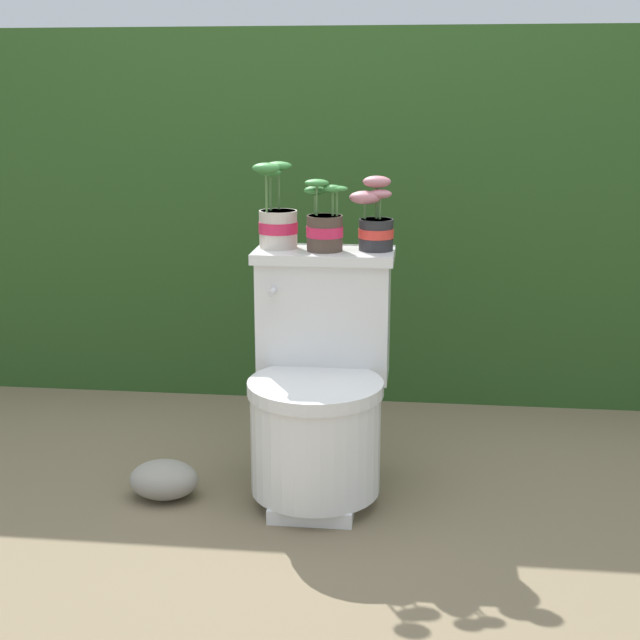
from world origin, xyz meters
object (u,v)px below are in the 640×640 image
at_px(potted_plant_middle, 375,222).
at_px(garden_stone, 164,480).
at_px(toilet, 319,389).
at_px(potted_plant_midleft, 324,226).
at_px(potted_plant_left, 277,219).

relative_size(potted_plant_middle, garden_stone, 1.07).
distance_m(toilet, potted_plant_middle, 0.51).
relative_size(potted_plant_midleft, garden_stone, 1.03).
xyz_separation_m(potted_plant_left, potted_plant_middle, (0.29, -0.01, -0.00)).
bearing_deg(potted_plant_left, garden_stone, -138.76).
bearing_deg(garden_stone, potted_plant_middle, 23.62).
xyz_separation_m(potted_plant_left, garden_stone, (-0.30, -0.26, -0.73)).
bearing_deg(toilet, potted_plant_midleft, 89.27).
relative_size(toilet, garden_stone, 3.47).
distance_m(toilet, potted_plant_midleft, 0.47).
bearing_deg(potted_plant_middle, potted_plant_midleft, -169.42).
bearing_deg(potted_plant_left, potted_plant_middle, -1.11).
height_order(toilet, potted_plant_midleft, potted_plant_midleft).
bearing_deg(toilet, potted_plant_left, 131.79).
height_order(toilet, potted_plant_middle, potted_plant_middle).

